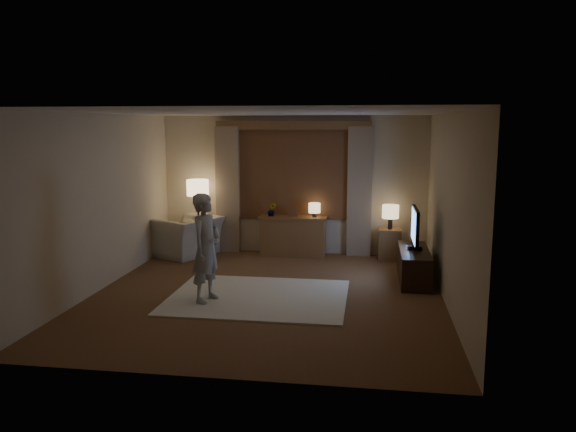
% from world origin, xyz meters
% --- Properties ---
extents(room, '(5.04, 5.54, 2.64)m').
position_xyz_m(room, '(0.00, 0.50, 1.33)').
color(room, brown).
rests_on(room, ground).
extents(rug, '(2.50, 2.00, 0.02)m').
position_xyz_m(rug, '(-0.10, -0.16, 0.01)').
color(rug, beige).
rests_on(rug, floor).
extents(sideboard, '(1.20, 0.40, 0.70)m').
position_xyz_m(sideboard, '(0.03, 2.50, 0.35)').
color(sideboard, brown).
rests_on(sideboard, floor).
extents(picture_frame, '(0.16, 0.02, 0.20)m').
position_xyz_m(picture_frame, '(0.03, 2.50, 0.80)').
color(picture_frame, brown).
rests_on(picture_frame, sideboard).
extents(plant, '(0.17, 0.13, 0.30)m').
position_xyz_m(plant, '(-0.37, 2.50, 0.85)').
color(plant, '#999999').
rests_on(plant, sideboard).
extents(table_lamp_sideboard, '(0.22, 0.22, 0.30)m').
position_xyz_m(table_lamp_sideboard, '(0.43, 2.50, 0.90)').
color(table_lamp_sideboard, black).
rests_on(table_lamp_sideboard, sideboard).
extents(floor_lamp, '(0.41, 0.41, 1.41)m').
position_xyz_m(floor_lamp, '(-1.76, 2.38, 1.19)').
color(floor_lamp, black).
rests_on(floor_lamp, floor).
extents(armchair, '(1.35, 1.42, 0.73)m').
position_xyz_m(armchair, '(-1.94, 2.20, 0.36)').
color(armchair, '#BFB69D').
rests_on(armchair, floor).
extents(side_table, '(0.40, 0.40, 0.56)m').
position_xyz_m(side_table, '(1.82, 2.45, 0.28)').
color(side_table, brown).
rests_on(side_table, floor).
extents(table_lamp_side, '(0.30, 0.30, 0.44)m').
position_xyz_m(table_lamp_side, '(1.82, 2.45, 0.87)').
color(table_lamp_side, black).
rests_on(table_lamp_side, side_table).
extents(tv_stand, '(0.45, 1.40, 0.50)m').
position_xyz_m(tv_stand, '(2.15, 1.04, 0.25)').
color(tv_stand, black).
rests_on(tv_stand, floor).
extents(tv, '(0.22, 0.91, 0.66)m').
position_xyz_m(tv, '(2.15, 1.04, 0.86)').
color(tv, black).
rests_on(tv, tv_stand).
extents(person, '(0.50, 0.62, 1.50)m').
position_xyz_m(person, '(-0.76, -0.46, 0.77)').
color(person, '#B8B3AA').
rests_on(person, rug).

